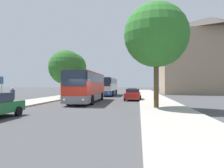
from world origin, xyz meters
TOP-DOWN VIEW (x-y plane):
  - ground_plane at (0.00, 0.00)m, footprint 300.00×300.00m
  - sidewalk_left at (-7.00, 0.00)m, footprint 4.00×120.00m
  - sidewalk_right at (7.00, 0.00)m, footprint 4.00×120.00m
  - building_right_background at (20.43, 30.23)m, footprint 20.80×11.11m
  - bus_front at (-0.99, 5.15)m, footprint 2.94×11.70m
  - bus_middle at (-0.81, 20.79)m, footprint 2.87×11.11m
  - parked_car_right_near at (4.15, 8.82)m, footprint 2.17×4.25m
  - parked_car_right_far at (3.65, 24.08)m, footprint 2.21×4.46m
  - bus_stop_sign at (-6.36, -2.61)m, footprint 0.08×0.45m
  - pedestrian_waiting_far at (-5.77, -1.99)m, footprint 0.36×0.36m
  - tree_left_near at (-7.92, 21.54)m, footprint 5.52×5.52m
  - tree_left_far at (-5.98, 12.27)m, footprint 5.16×5.16m
  - tree_right_near at (6.31, -1.33)m, footprint 5.27×5.27m

SIDE VIEW (x-z plane):
  - ground_plane at x=0.00m, z-range 0.00..0.00m
  - sidewalk_left at x=-7.00m, z-range 0.00..0.15m
  - sidewalk_right at x=7.00m, z-range 0.00..0.15m
  - parked_car_right_far at x=3.65m, z-range 0.04..1.39m
  - parked_car_right_near at x=4.15m, z-range 0.04..1.52m
  - pedestrian_waiting_far at x=-5.77m, z-range 0.15..1.79m
  - bus_middle at x=-0.81m, z-range 0.12..3.36m
  - bus_stop_sign at x=-6.36m, z-range 0.46..3.04m
  - bus_front at x=-0.99m, z-range 0.12..3.48m
  - tree_left_far at x=-5.98m, z-range 1.10..8.17m
  - tree_left_near at x=-7.92m, z-range 1.39..9.42m
  - tree_right_near at x=6.31m, z-range 1.78..10.34m
  - building_right_background at x=20.43m, z-range 0.00..16.78m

